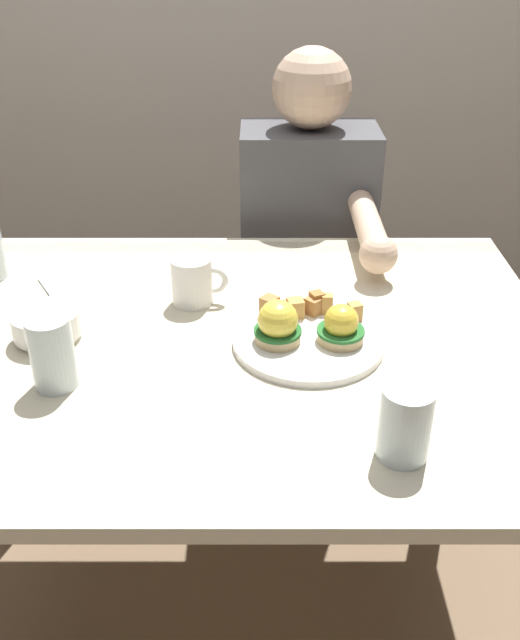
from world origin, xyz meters
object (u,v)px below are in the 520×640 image
at_px(eggs_benedict_plate, 306,332).
at_px(fork, 52,295).
at_px(water_glass_far, 404,428).
at_px(coffee_mug, 193,279).
at_px(dining_table, 230,387).
at_px(water_glass_extra, 52,357).
at_px(diner_person, 308,246).
at_px(fruit_bowl, 46,326).

distance_m(eggs_benedict_plate, fork, 0.53).
bearing_deg(water_glass_far, coffee_mug, 126.47).
xyz_separation_m(fork, water_glass_far, (0.62, -0.47, 0.05)).
relative_size(dining_table, water_glass_extra, 9.72).
bearing_deg(diner_person, water_glass_far, -85.27).
distance_m(dining_table, fork, 0.41).
xyz_separation_m(dining_table, fork, (-0.36, 0.16, 0.11)).
xyz_separation_m(dining_table, water_glass_extra, (-0.28, -0.14, 0.16)).
distance_m(coffee_mug, fork, 0.29).
relative_size(fork, water_glass_extra, 1.15).
relative_size(fruit_bowl, diner_person, 0.11).
distance_m(fruit_bowl, coffee_mug, 0.29).
distance_m(fruit_bowl, fork, 0.17).
distance_m(eggs_benedict_plate, water_glass_far, 0.32).
height_order(coffee_mug, water_glass_extra, water_glass_extra).
xyz_separation_m(fork, water_glass_extra, (0.08, -0.30, 0.05)).
bearing_deg(water_glass_far, dining_table, 129.68).
distance_m(eggs_benedict_plate, coffee_mug, 0.26).
bearing_deg(dining_table, fruit_bowl, -179.66).
bearing_deg(water_glass_far, water_glass_extra, 162.22).
distance_m(coffee_mug, water_glass_far, 0.56).
height_order(eggs_benedict_plate, coffee_mug, coffee_mug).
bearing_deg(water_glass_extra, fruit_bowl, 110.19).
xyz_separation_m(dining_table, fruit_bowl, (-0.33, -0.00, 0.14)).
height_order(water_glass_far, diner_person, diner_person).
bearing_deg(fork, coffee_mug, -4.83).
xyz_separation_m(dining_table, diner_person, (0.18, 0.60, 0.02)).
bearing_deg(fruit_bowl, coffee_mug, 29.04).
xyz_separation_m(water_glass_extra, diner_person, (0.46, 0.74, -0.14)).
bearing_deg(eggs_benedict_plate, water_glass_far, -67.96).
height_order(dining_table, fruit_bowl, fruit_bowl).
distance_m(fork, water_glass_far, 0.78).
bearing_deg(diner_person, fruit_bowl, -130.12).
height_order(eggs_benedict_plate, diner_person, diner_person).
bearing_deg(diner_person, water_glass_extra, -121.71).
xyz_separation_m(eggs_benedict_plate, coffee_mug, (-0.21, 0.15, 0.03)).
relative_size(fruit_bowl, fork, 0.84).
height_order(dining_table, eggs_benedict_plate, eggs_benedict_plate).
bearing_deg(coffee_mug, fruit_bowl, -150.96).
bearing_deg(dining_table, water_glass_far, -50.32).
bearing_deg(coffee_mug, water_glass_extra, -125.97).
distance_m(dining_table, coffee_mug, 0.22).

